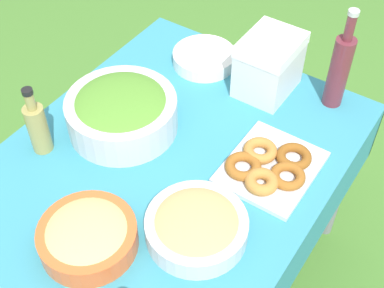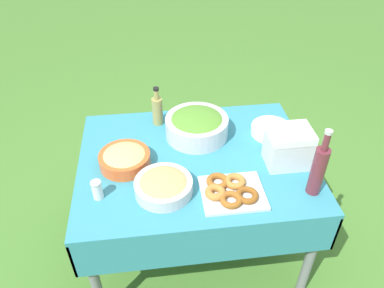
{
  "view_description": "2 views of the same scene",
  "coord_description": "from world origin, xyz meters",
  "px_view_note": "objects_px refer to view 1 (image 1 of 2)",
  "views": [
    {
      "loc": [
        -0.86,
        -0.66,
        1.91
      ],
      "look_at": [
        0.08,
        -0.04,
        0.73
      ],
      "focal_mm": 50.0,
      "sensor_mm": 36.0,
      "label": 1
    },
    {
      "loc": [
        -0.2,
        -1.48,
        1.97
      ],
      "look_at": [
        -0.01,
        0.04,
        0.77
      ],
      "focal_mm": 35.0,
      "sensor_mm": 36.0,
      "label": 2
    }
  ],
  "objects_px": {
    "pasta_bowl": "(88,236)",
    "bread_bowl": "(196,226)",
    "olive_oil_bottle": "(37,126)",
    "salad_bowl": "(122,111)",
    "wine_bottle": "(339,69)",
    "cooler_box": "(269,65)",
    "plate_stack": "(204,58)",
    "donut_platter": "(270,167)"
  },
  "relations": [
    {
      "from": "salad_bowl",
      "to": "olive_oil_bottle",
      "type": "height_order",
      "value": "olive_oil_bottle"
    },
    {
      "from": "bread_bowl",
      "to": "cooler_box",
      "type": "relative_size",
      "value": 1.29
    },
    {
      "from": "wine_bottle",
      "to": "salad_bowl",
      "type": "bearing_deg",
      "value": 133.78
    },
    {
      "from": "salad_bowl",
      "to": "bread_bowl",
      "type": "height_order",
      "value": "salad_bowl"
    },
    {
      "from": "donut_platter",
      "to": "cooler_box",
      "type": "xyz_separation_m",
      "value": [
        0.33,
        0.19,
        0.08
      ]
    },
    {
      "from": "pasta_bowl",
      "to": "plate_stack",
      "type": "distance_m",
      "value": 0.83
    },
    {
      "from": "pasta_bowl",
      "to": "cooler_box",
      "type": "bearing_deg",
      "value": -5.96
    },
    {
      "from": "donut_platter",
      "to": "cooler_box",
      "type": "height_order",
      "value": "cooler_box"
    },
    {
      "from": "salad_bowl",
      "to": "cooler_box",
      "type": "xyz_separation_m",
      "value": [
        0.42,
        -0.29,
        0.03
      ]
    },
    {
      "from": "pasta_bowl",
      "to": "olive_oil_bottle",
      "type": "bearing_deg",
      "value": 62.09
    },
    {
      "from": "cooler_box",
      "to": "donut_platter",
      "type": "bearing_deg",
      "value": -150.22
    },
    {
      "from": "donut_platter",
      "to": "olive_oil_bottle",
      "type": "bearing_deg",
      "value": 115.84
    },
    {
      "from": "pasta_bowl",
      "to": "donut_platter",
      "type": "bearing_deg",
      "value": -29.09
    },
    {
      "from": "plate_stack",
      "to": "wine_bottle",
      "type": "relative_size",
      "value": 0.64
    },
    {
      "from": "bread_bowl",
      "to": "plate_stack",
      "type": "bearing_deg",
      "value": 31.31
    },
    {
      "from": "plate_stack",
      "to": "salad_bowl",
      "type": "bearing_deg",
      "value": 175.18
    },
    {
      "from": "bread_bowl",
      "to": "cooler_box",
      "type": "distance_m",
      "value": 0.65
    },
    {
      "from": "olive_oil_bottle",
      "to": "wine_bottle",
      "type": "bearing_deg",
      "value": -43.35
    },
    {
      "from": "pasta_bowl",
      "to": "bread_bowl",
      "type": "xyz_separation_m",
      "value": [
        0.18,
        -0.22,
        -0.0
      ]
    },
    {
      "from": "salad_bowl",
      "to": "bread_bowl",
      "type": "relative_size",
      "value": 1.27
    },
    {
      "from": "olive_oil_bottle",
      "to": "wine_bottle",
      "type": "distance_m",
      "value": 0.95
    },
    {
      "from": "pasta_bowl",
      "to": "cooler_box",
      "type": "relative_size",
      "value": 1.22
    },
    {
      "from": "salad_bowl",
      "to": "olive_oil_bottle",
      "type": "relative_size",
      "value": 1.47
    },
    {
      "from": "bread_bowl",
      "to": "donut_platter",
      "type": "bearing_deg",
      "value": -10.21
    },
    {
      "from": "bread_bowl",
      "to": "pasta_bowl",
      "type": "bearing_deg",
      "value": 130.04
    },
    {
      "from": "olive_oil_bottle",
      "to": "wine_bottle",
      "type": "relative_size",
      "value": 0.67
    },
    {
      "from": "plate_stack",
      "to": "bread_bowl",
      "type": "xyz_separation_m",
      "value": [
        -0.63,
        -0.39,
        0.02
      ]
    },
    {
      "from": "pasta_bowl",
      "to": "bread_bowl",
      "type": "bearing_deg",
      "value": -49.96
    },
    {
      "from": "cooler_box",
      "to": "wine_bottle",
      "type": "bearing_deg",
      "value": -73.75
    },
    {
      "from": "donut_platter",
      "to": "bread_bowl",
      "type": "xyz_separation_m",
      "value": [
        -0.31,
        0.06,
        0.02
      ]
    },
    {
      "from": "pasta_bowl",
      "to": "plate_stack",
      "type": "relative_size",
      "value": 1.15
    },
    {
      "from": "salad_bowl",
      "to": "donut_platter",
      "type": "height_order",
      "value": "salad_bowl"
    },
    {
      "from": "wine_bottle",
      "to": "olive_oil_bottle",
      "type": "bearing_deg",
      "value": 136.65
    },
    {
      "from": "pasta_bowl",
      "to": "olive_oil_bottle",
      "type": "height_order",
      "value": "olive_oil_bottle"
    },
    {
      "from": "olive_oil_bottle",
      "to": "cooler_box",
      "type": "xyz_separation_m",
      "value": [
        0.63,
        -0.44,
        0.01
      ]
    },
    {
      "from": "pasta_bowl",
      "to": "olive_oil_bottle",
      "type": "distance_m",
      "value": 0.4
    },
    {
      "from": "wine_bottle",
      "to": "cooler_box",
      "type": "height_order",
      "value": "wine_bottle"
    },
    {
      "from": "olive_oil_bottle",
      "to": "cooler_box",
      "type": "height_order",
      "value": "olive_oil_bottle"
    },
    {
      "from": "olive_oil_bottle",
      "to": "donut_platter",
      "type": "bearing_deg",
      "value": -64.16
    },
    {
      "from": "pasta_bowl",
      "to": "donut_platter",
      "type": "relative_size",
      "value": 0.87
    },
    {
      "from": "cooler_box",
      "to": "pasta_bowl",
      "type": "bearing_deg",
      "value": 174.04
    },
    {
      "from": "salad_bowl",
      "to": "wine_bottle",
      "type": "xyz_separation_m",
      "value": [
        0.48,
        -0.5,
        0.07
      ]
    }
  ]
}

